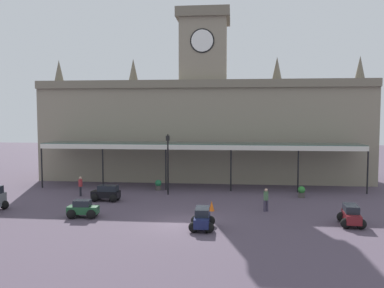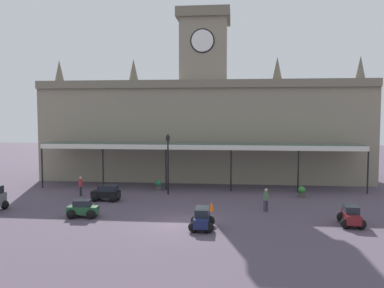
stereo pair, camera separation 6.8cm
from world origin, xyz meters
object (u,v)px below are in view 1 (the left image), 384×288
at_px(planter_forecourt_centre, 302,192).
at_px(car_green_sedan, 83,210).
at_px(car_black_estate, 106,194).
at_px(traffic_cone, 212,206).
at_px(car_navy_estate, 202,220).
at_px(victorian_lamppost, 168,157).
at_px(planter_near_kerb, 158,185).
at_px(car_maroon_estate, 351,216).
at_px(pedestrian_near_entrance, 266,199).
at_px(pedestrian_beside_cars, 80,185).

bearing_deg(planter_forecourt_centre, car_green_sedan, -152.66).
xyz_separation_m(car_black_estate, traffic_cone, (8.68, -2.57, -0.20)).
relative_size(car_navy_estate, victorian_lamppost, 0.43).
height_order(car_green_sedan, car_navy_estate, car_navy_estate).
xyz_separation_m(car_green_sedan, planter_near_kerb, (3.27, 10.32, -0.01)).
distance_m(victorian_lamppost, planter_near_kerb, 3.64).
height_order(planter_near_kerb, planter_forecourt_centre, same).
height_order(car_maroon_estate, car_green_sedan, car_maroon_estate).
distance_m(victorian_lamppost, traffic_cone, 7.53).
distance_m(car_maroon_estate, car_navy_estate, 9.47).
height_order(car_black_estate, car_maroon_estate, same).
distance_m(pedestrian_near_entrance, planter_near_kerb, 11.81).
xyz_separation_m(car_maroon_estate, planter_near_kerb, (-14.32, 10.52, -0.07)).
bearing_deg(car_black_estate, pedestrian_beside_cars, 148.52).
distance_m(pedestrian_near_entrance, traffic_cone, 3.95).
distance_m(pedestrian_beside_cars, traffic_cone, 12.30).
xyz_separation_m(pedestrian_beside_cars, traffic_cone, (11.51, -4.30, -0.54)).
relative_size(pedestrian_beside_cars, planter_forecourt_centre, 1.74).
xyz_separation_m(car_black_estate, car_green_sedan, (0.06, -5.28, -0.06)).
xyz_separation_m(car_black_estate, victorian_lamppost, (4.57, 3.03, 2.70)).
distance_m(car_green_sedan, planter_forecourt_centre, 17.91).
bearing_deg(car_navy_estate, victorian_lamppost, 110.20).
bearing_deg(pedestrian_near_entrance, victorian_lamppost, 146.42).
bearing_deg(pedestrian_near_entrance, traffic_cone, -175.90).
height_order(car_maroon_estate, victorian_lamppost, victorian_lamppost).
xyz_separation_m(car_green_sedan, victorian_lamppost, (4.51, 8.32, 2.76)).
bearing_deg(car_maroon_estate, planter_forecourt_centre, 101.35).
distance_m(car_black_estate, car_green_sedan, 5.28).
xyz_separation_m(car_maroon_estate, pedestrian_near_entrance, (-5.07, 3.19, 0.34)).
xyz_separation_m(pedestrian_near_entrance, traffic_cone, (-3.90, -0.28, -0.54)).
bearing_deg(car_maroon_estate, car_green_sedan, 179.36).
bearing_deg(planter_forecourt_centre, car_navy_estate, -126.83).
xyz_separation_m(planter_near_kerb, planter_forecourt_centre, (12.63, -2.10, 0.00)).
relative_size(car_green_sedan, planter_forecourt_centre, 2.19).
height_order(victorian_lamppost, traffic_cone, victorian_lamppost).
bearing_deg(victorian_lamppost, car_maroon_estate, -33.05).
height_order(victorian_lamppost, planter_near_kerb, victorian_lamppost).
bearing_deg(planter_near_kerb, pedestrian_near_entrance, -38.38).
distance_m(car_black_estate, planter_near_kerb, 6.04).
bearing_deg(car_green_sedan, pedestrian_near_entrance, 13.45).
height_order(car_green_sedan, pedestrian_beside_cars, pedestrian_beside_cars).
bearing_deg(victorian_lamppost, planter_forecourt_centre, -0.48).
distance_m(pedestrian_beside_cars, planter_near_kerb, 7.00).
relative_size(pedestrian_near_entrance, planter_forecourt_centre, 1.74).
height_order(car_maroon_estate, pedestrian_beside_cars, pedestrian_beside_cars).
bearing_deg(car_navy_estate, car_green_sedan, 166.76).
height_order(car_navy_estate, traffic_cone, car_navy_estate).
xyz_separation_m(car_black_estate, pedestrian_near_entrance, (12.58, -2.29, 0.34)).
distance_m(car_maroon_estate, traffic_cone, 9.44).
relative_size(car_black_estate, planter_forecourt_centre, 2.39).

